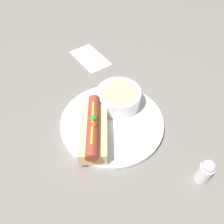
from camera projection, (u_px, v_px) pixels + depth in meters
name	position (u px, v px, depth m)	size (l,w,h in m)	color
ground_plane	(112.00, 124.00, 0.55)	(4.00, 4.00, 0.00)	slate
dinner_plate	(112.00, 122.00, 0.54)	(0.25, 0.25, 0.01)	white
hot_dog	(94.00, 130.00, 0.49)	(0.15, 0.13, 0.06)	#E5C17F
soup_bowl	(119.00, 97.00, 0.55)	(0.11, 0.11, 0.05)	white
spoon	(101.00, 97.00, 0.58)	(0.09, 0.15, 0.01)	#B7B7BC
napkin	(90.00, 58.00, 0.72)	(0.14, 0.08, 0.01)	white
salt_shaker	(205.00, 171.00, 0.43)	(0.03, 0.03, 0.07)	silver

